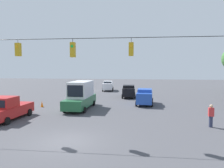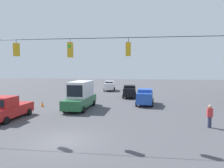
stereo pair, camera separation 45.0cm
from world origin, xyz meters
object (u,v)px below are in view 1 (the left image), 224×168
Objects in this scene: overhead_signal_span at (73,69)px; traffic_cone_second at (30,109)px; sedan_black_oncoming_deep at (129,91)px; pedestrian at (211,116)px; pickup_truck_red_parked_shoulder at (7,109)px; sedan_silver_withflow_far at (80,91)px; traffic_cone_nearest at (13,115)px; sedan_white_withflow_deep at (108,86)px; box_truck_green_withflow_mid at (81,95)px; traffic_cone_third at (42,104)px; sedan_blue_oncoming_far at (145,96)px.

overhead_signal_span is 10.38m from traffic_cone_second.
sedan_black_oncoming_deep is 2.55× the size of pedestrian.
pedestrian is at bearing 179.23° from pickup_truck_red_parked_shoulder.
sedan_silver_withflow_far reaches higher than traffic_cone_nearest.
sedan_white_withflow_deep is 27.51m from pedestrian.
sedan_white_withflow_deep is (-0.43, -18.69, -0.51)m from box_truck_green_withflow_mid.
traffic_cone_nearest is (4.91, 5.42, -1.15)m from box_truck_green_withflow_mid.
traffic_cone_second is 1.00× the size of traffic_cone_third.
box_truck_green_withflow_mid reaches higher than traffic_cone_third.
traffic_cone_second is (-0.35, -3.48, -0.62)m from pickup_truck_red_parked_shoulder.
box_truck_green_withflow_mid is 9.31× the size of traffic_cone_third.
pedestrian is (-12.16, 6.19, -0.59)m from box_truck_green_withflow_mid.
overhead_signal_span is at bearing 125.48° from traffic_cone_third.
pickup_truck_red_parked_shoulder is 3.55m from traffic_cone_second.
box_truck_green_withflow_mid reaches higher than traffic_cone_nearest.
box_truck_green_withflow_mid is 7.85m from pickup_truck_red_parked_shoulder.
sedan_silver_withflow_far is 8.49m from traffic_cone_third.
traffic_cone_third is at bearing -89.38° from traffic_cone_second.
pedestrian is at bearing 116.77° from sedan_blue_oncoming_far.
traffic_cone_third is at bearing -4.01° from box_truck_green_withflow_mid.
pickup_truck_red_parked_shoulder is 7.51× the size of traffic_cone_nearest.
traffic_cone_nearest is at bearing 77.52° from sedan_white_withflow_deep.
pedestrian is at bearing 114.16° from sedan_black_oncoming_deep.
sedan_black_oncoming_deep is 0.69× the size of box_truck_green_withflow_mid.
traffic_cone_second is 0.40× the size of pedestrian.
traffic_cone_second is (12.00, 6.00, -0.67)m from sedan_blue_oncoming_far.
sedan_white_withflow_deep reaches higher than sedan_black_oncoming_deep.
box_truck_green_withflow_mid is 13.66m from pedestrian.
sedan_black_oncoming_deep is 6.45× the size of traffic_cone_nearest.
overhead_signal_span reaches higher than pickup_truck_red_parked_shoulder.
pedestrian is at bearing 134.89° from sedan_silver_withflow_far.
pickup_truck_red_parked_shoulder reaches higher than pedestrian.
sedan_silver_withflow_far is 2.23× the size of pedestrian.
sedan_white_withflow_deep is at bearing -64.75° from pedestrian.
pickup_truck_red_parked_shoulder reaches higher than traffic_cone_nearest.
box_truck_green_withflow_mid reaches higher than sedan_white_withflow_deep.
traffic_cone_third is (-0.14, -5.76, 0.00)m from traffic_cone_nearest.
traffic_cone_third is (5.19, 18.36, -0.64)m from sedan_white_withflow_deep.
pickup_truck_red_parked_shoulder reaches higher than sedan_silver_withflow_far.
box_truck_green_withflow_mid is 3.69× the size of pedestrian.
sedan_black_oncoming_deep is 6.75m from sedan_blue_oncoming_far.
sedan_silver_withflow_far reaches higher than sedan_white_withflow_deep.
overhead_signal_span is at bearing 155.73° from pickup_truck_red_parked_shoulder.
traffic_cone_second is at bearing -12.40° from pedestrian.
pickup_truck_red_parked_shoulder reaches higher than sedan_black_oncoming_deep.
sedan_white_withflow_deep is at bearing -103.71° from traffic_cone_second.
sedan_blue_oncoming_far is 15.57m from pickup_truck_red_parked_shoulder.
overhead_signal_span reaches higher than traffic_cone_nearest.
sedan_silver_withflow_far is 5.63× the size of traffic_cone_nearest.
traffic_cone_second is at bearing -93.39° from traffic_cone_nearest.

